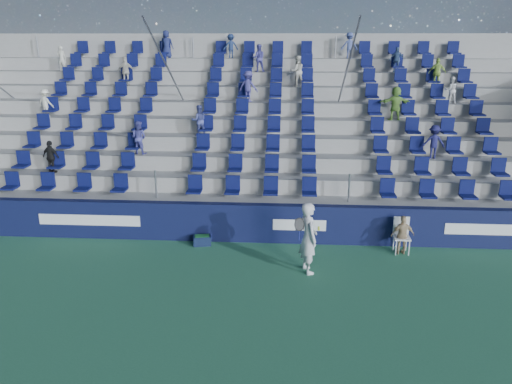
{
  "coord_description": "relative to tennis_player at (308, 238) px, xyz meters",
  "views": [
    {
      "loc": [
        1.13,
        -11.13,
        6.03
      ],
      "look_at": [
        0.2,
        2.8,
        1.7
      ],
      "focal_mm": 35.0,
      "sensor_mm": 36.0,
      "label": 1
    }
  ],
  "objects": [
    {
      "name": "ground",
      "position": [
        -1.7,
        -1.15,
        -0.98
      ],
      "size": [
        70.0,
        70.0,
        0.0
      ],
      "primitive_type": "plane",
      "color": "#31734F",
      "rests_on": "ground"
    },
    {
      "name": "ball_bin",
      "position": [
        -3.13,
        1.6,
        -0.81
      ],
      "size": [
        0.58,
        0.44,
        0.3
      ],
      "color": "#0E1936",
      "rests_on": "ground"
    },
    {
      "name": "tennis_player",
      "position": [
        0.0,
        0.0,
        0.0
      ],
      "size": [
        0.74,
        0.82,
        1.95
      ],
      "color": "silver",
      "rests_on": "ground"
    },
    {
      "name": "line_judge",
      "position": [
        2.77,
        1.35,
        -0.4
      ],
      "size": [
        0.71,
        0.36,
        1.16
      ],
      "primitive_type": "imported",
      "rotation": [
        0.0,
        0.0,
        3.26
      ],
      "color": "tan",
      "rests_on": "ground"
    },
    {
      "name": "line_judge_chair",
      "position": [
        2.77,
        1.51,
        -0.38
      ],
      "size": [
        0.47,
        0.48,
        1.05
      ],
      "color": "white",
      "rests_on": "ground"
    },
    {
      "name": "grandstand",
      "position": [
        -1.7,
        7.1,
        1.16
      ],
      "size": [
        24.0,
        8.17,
        6.63
      ],
      "color": "gray",
      "rests_on": "ground"
    },
    {
      "name": "sponsor_wall",
      "position": [
        -1.7,
        2.0,
        -0.37
      ],
      "size": [
        24.0,
        0.32,
        1.2
      ],
      "color": "#10153C",
      "rests_on": "ground"
    }
  ]
}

